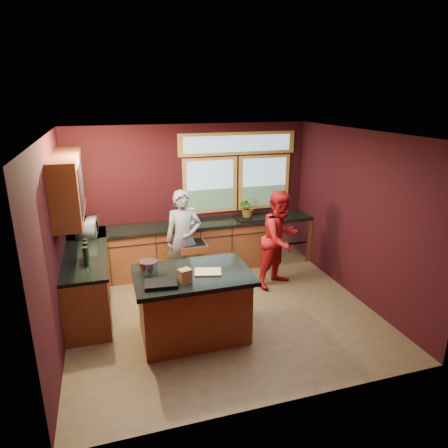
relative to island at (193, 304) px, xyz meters
name	(u,v)px	position (x,y,z in m)	size (l,w,h in m)	color
floor	(223,312)	(0.56, 0.46, -0.48)	(4.50, 4.50, 0.00)	brown
room_shell	(176,197)	(-0.04, 0.78, 1.32)	(4.52, 4.02, 2.71)	black
back_counter	(207,245)	(0.76, 2.15, -0.01)	(4.50, 0.64, 0.93)	brown
left_counter	(88,278)	(-1.39, 1.31, -0.01)	(0.64, 2.30, 0.93)	brown
island	(193,304)	(0.00, 0.00, 0.00)	(1.55, 1.05, 0.95)	brown
person_grey	(184,239)	(0.20, 1.60, 0.37)	(0.62, 0.40, 1.69)	slate
person_red	(280,239)	(1.78, 1.11, 0.37)	(0.82, 0.64, 1.69)	#A51314
microwave	(87,228)	(-1.36, 2.00, 0.59)	(0.50, 0.34, 0.28)	#999999
potted_plant	(248,207)	(1.59, 2.21, 0.66)	(0.37, 0.32, 0.41)	#999999
paper_towel	(191,216)	(0.47, 2.16, 0.59)	(0.12, 0.12, 0.28)	silver
cutting_board	(208,272)	(0.20, -0.05, 0.48)	(0.35, 0.25, 0.02)	tan
stock_pot	(149,267)	(-0.55, 0.15, 0.56)	(0.24, 0.24, 0.18)	#BBBBC0
paper_bag	(185,276)	(-0.15, -0.25, 0.56)	(0.15, 0.12, 0.18)	brown
black_tray	(161,284)	(-0.45, -0.25, 0.49)	(0.40, 0.28, 0.05)	black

